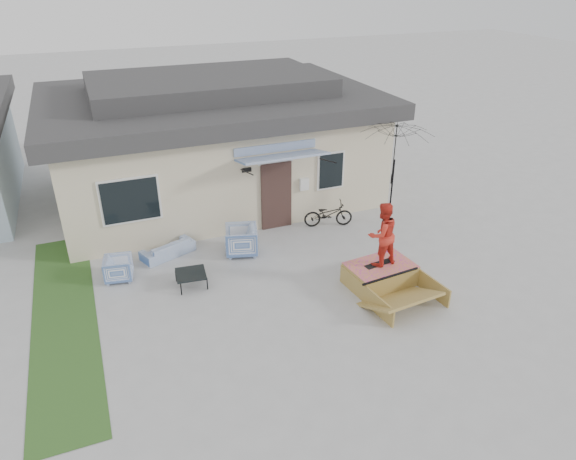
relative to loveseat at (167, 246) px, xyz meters
name	(u,v)px	position (x,y,z in m)	size (l,w,h in m)	color
ground	(305,315)	(2.44, -3.96, -0.29)	(90.00, 90.00, 0.00)	#A8A8A8
grass_strip	(64,317)	(-2.76, -1.96, -0.29)	(1.40, 8.00, 0.01)	#2B5321
house	(212,138)	(2.44, 4.03, 1.65)	(10.80, 8.49, 4.10)	beige
loveseat	(167,246)	(0.00, 0.00, 0.00)	(1.49, 0.44, 0.58)	#4065AC
armchair_left	(118,267)	(-1.38, -0.76, 0.06)	(0.68, 0.64, 0.70)	#4065AC
armchair_right	(241,239)	(1.94, -0.65, 0.16)	(0.87, 0.81, 0.89)	#4065AC
coffee_table	(191,279)	(0.27, -1.75, -0.11)	(0.73, 0.73, 0.36)	black
bicycle	(328,212)	(4.95, -0.02, 0.19)	(0.52, 1.50, 0.96)	black
patio_umbrella	(393,171)	(6.79, -0.57, 1.46)	(2.41, 2.27, 2.20)	black
skate_ramp	(380,274)	(4.72, -3.46, -0.02)	(1.63, 2.18, 0.54)	olive
skateboard	(380,263)	(4.72, -3.40, 0.28)	(0.83, 0.21, 0.05)	black
skater	(382,233)	(4.72, -3.40, 1.13)	(0.81, 0.62, 1.65)	red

